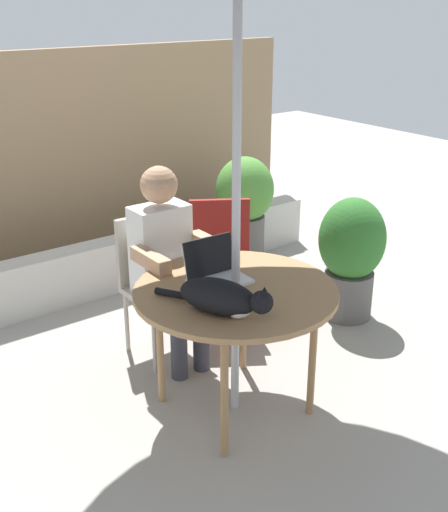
% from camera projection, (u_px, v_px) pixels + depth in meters
% --- Properties ---
extents(ground_plane, '(14.00, 14.00, 0.00)m').
position_uv_depth(ground_plane, '(235.00, 406.00, 3.62)').
color(ground_plane, gray).
extents(fence_back, '(4.61, 0.08, 1.76)m').
position_uv_depth(fence_back, '(46.00, 166.00, 5.09)').
color(fence_back, '#937756').
rests_on(fence_back, ground).
extents(planter_wall_low, '(4.15, 0.20, 0.41)m').
position_uv_depth(planter_wall_low, '(89.00, 271.00, 4.88)').
color(planter_wall_low, beige).
rests_on(planter_wall_low, ground).
extents(patio_table, '(1.07, 1.07, 0.73)m').
position_uv_depth(patio_table, '(236.00, 299.00, 3.37)').
color(patio_table, '#9E754C').
rests_on(patio_table, ground).
extents(chair_occupied, '(0.40, 0.40, 0.89)m').
position_uv_depth(chair_occupied, '(155.00, 274.00, 4.03)').
color(chair_occupied, '#B2A899').
rests_on(chair_occupied, ground).
extents(chair_empty, '(0.55, 0.55, 0.89)m').
position_uv_depth(chair_empty, '(221.00, 257.00, 4.30)').
color(chair_empty, maroon).
rests_on(chair_empty, ground).
extents(person_seated, '(0.48, 0.48, 1.23)m').
position_uv_depth(person_seated, '(167.00, 256.00, 3.85)').
color(person_seated, white).
rests_on(person_seated, ground).
extents(laptop, '(0.31, 0.27, 0.21)m').
position_uv_depth(laptop, '(214.00, 268.00, 3.44)').
color(laptop, silver).
rests_on(laptop, patio_table).
extents(cat, '(0.34, 0.61, 0.17)m').
position_uv_depth(cat, '(223.00, 298.00, 3.06)').
color(cat, black).
rests_on(cat, patio_table).
extents(potted_plant_near_fence, '(0.49, 0.49, 0.90)m').
position_uv_depth(potted_plant_near_fence, '(245.00, 202.00, 5.45)').
color(potted_plant_near_fence, '#595654').
rests_on(potted_plant_near_fence, ground).
extents(potted_plant_by_chair, '(0.46, 0.46, 0.88)m').
position_uv_depth(potted_plant_by_chair, '(351.00, 253.00, 4.47)').
color(potted_plant_by_chair, '#595654').
rests_on(potted_plant_by_chair, ground).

